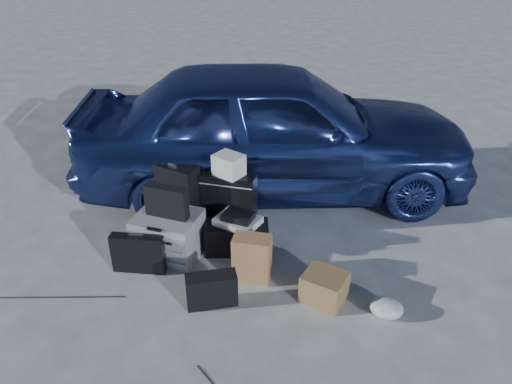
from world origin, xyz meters
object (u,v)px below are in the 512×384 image
at_px(suitcase_right, 229,203).
at_px(cardboard_box, 324,287).
at_px(car, 274,128).
at_px(suitcase_left, 174,196).
at_px(pelican_case, 169,235).
at_px(briefcase, 138,254).
at_px(duffel_bag, 237,237).

xyz_separation_m(suitcase_right, cardboard_box, (1.14, -0.77, -0.20)).
bearing_deg(car, suitcase_right, 151.48).
bearing_deg(suitcase_left, suitcase_right, 23.05).
height_order(suitcase_left, cardboard_box, suitcase_left).
distance_m(pelican_case, briefcase, 0.37).
bearing_deg(briefcase, car, 58.09).
distance_m(car, suitcase_left, 1.44).
bearing_deg(pelican_case, duffel_bag, 21.18).
xyz_separation_m(duffel_bag, cardboard_box, (0.95, -0.45, -0.02)).
bearing_deg(car, briefcase, 139.97).
distance_m(suitcase_right, cardboard_box, 1.39).
relative_size(pelican_case, briefcase, 1.20).
distance_m(car, pelican_case, 1.81).
relative_size(suitcase_left, cardboard_box, 2.13).
relative_size(pelican_case, suitcase_right, 0.89).
bearing_deg(pelican_case, car, 69.71).
relative_size(car, cardboard_box, 12.90).
distance_m(car, briefcase, 2.17).
xyz_separation_m(suitcase_left, suitcase_right, (0.57, 0.10, -0.04)).
xyz_separation_m(briefcase, cardboard_box, (1.72, 0.12, -0.06)).
height_order(car, suitcase_right, car).
xyz_separation_m(pelican_case, duffel_bag, (0.62, 0.24, -0.06)).
xyz_separation_m(briefcase, duffel_bag, (0.76, 0.57, -0.04)).
bearing_deg(briefcase, duffel_bag, 25.90).
xyz_separation_m(car, briefcase, (-0.75, -1.95, -0.57)).
bearing_deg(cardboard_box, briefcase, -176.06).
xyz_separation_m(pelican_case, suitcase_right, (0.43, 0.55, 0.12)).
height_order(suitcase_right, cardboard_box, suitcase_right).
height_order(briefcase, suitcase_right, suitcase_right).
height_order(pelican_case, briefcase, pelican_case).
bearing_deg(pelican_case, suitcase_right, 52.69).
bearing_deg(suitcase_left, cardboard_box, -8.46).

